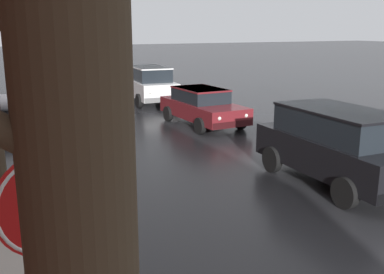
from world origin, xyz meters
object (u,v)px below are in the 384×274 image
suv_black_approaching_near_lane (338,143)px  suv_white_parked_kerbside_mid (149,83)px  bare_tree_at_the_corner (59,249)px  stop_sign_at_corner (53,240)px  sedan_maroon_parked_kerbside_close (202,106)px  suv_grey_parked_far_down_block (111,71)px  sedan_green_queued_behind_truck (86,66)px

suv_black_approaching_near_lane → suv_white_parked_kerbside_mid: bearing=88.7°
bare_tree_at_the_corner → stop_sign_at_corner: bare_tree_at_the_corner is taller
bare_tree_at_the_corner → sedan_maroon_parked_kerbside_close: bare_tree_at_the_corner is taller
bare_tree_at_the_corner → suv_grey_parked_far_down_block: bare_tree_at_the_corner is taller
suv_grey_parked_far_down_block → sedan_green_queued_behind_truck: (0.20, 7.44, -0.24)m
suv_black_approaching_near_lane → sedan_green_queued_behind_truck: 27.61m
suv_grey_parked_far_down_block → sedan_maroon_parked_kerbside_close: bearing=-90.9°
sedan_green_queued_behind_truck → stop_sign_at_corner: stop_sign_at_corner is taller
suv_black_approaching_near_lane → sedan_maroon_parked_kerbside_close: (0.22, 7.42, -0.23)m
suv_grey_parked_far_down_block → sedan_green_queued_behind_truck: suv_grey_parked_far_down_block is taller
suv_black_approaching_near_lane → suv_white_parked_kerbside_mid: (0.30, 13.28, -0.00)m
sedan_maroon_parked_kerbside_close → suv_white_parked_kerbside_mid: size_ratio=0.99×
bare_tree_at_the_corner → sedan_green_queued_behind_truck: size_ratio=1.36×
stop_sign_at_corner → sedan_green_queued_behind_truck: bearing=76.1°
suv_white_parked_kerbside_mid → sedan_green_queued_behind_truck: bearing=88.8°
sedan_maroon_parked_kerbside_close → suv_white_parked_kerbside_mid: (0.08, 5.86, 0.23)m
suv_white_parked_kerbside_mid → sedan_maroon_parked_kerbside_close: bearing=-90.8°
suv_white_parked_kerbside_mid → suv_grey_parked_far_down_block: bearing=89.1°
sedan_maroon_parked_kerbside_close → suv_white_parked_kerbside_mid: 5.87m
bare_tree_at_the_corner → suv_black_approaching_near_lane: 10.04m
suv_grey_parked_far_down_block → sedan_green_queued_behind_truck: bearing=88.5°
stop_sign_at_corner → bare_tree_at_the_corner: bearing=-97.1°
suv_white_parked_kerbside_mid → sedan_green_queued_behind_truck: suv_white_parked_kerbside_mid is taller
suv_black_approaching_near_lane → suv_grey_parked_far_down_block: same height
sedan_green_queued_behind_truck → bare_tree_at_the_corner: bearing=-103.6°
bare_tree_at_the_corner → sedan_green_queued_behind_truck: bearing=76.4°
suv_white_parked_kerbside_mid → bare_tree_at_the_corner: bearing=-111.9°
sedan_maroon_parked_kerbside_close → stop_sign_at_corner: size_ratio=1.51×
suv_black_approaching_near_lane → suv_grey_parked_far_down_block: 20.16m
sedan_maroon_parked_kerbside_close → sedan_green_queued_behind_truck: bearing=88.9°
suv_black_approaching_near_lane → sedan_maroon_parked_kerbside_close: size_ratio=1.01×
bare_tree_at_the_corner → suv_grey_parked_far_down_block: size_ratio=1.27×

